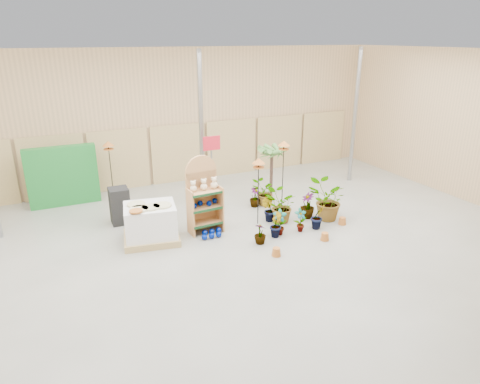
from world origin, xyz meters
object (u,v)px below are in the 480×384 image
(bird_table_front, at_px, (259,163))
(display_shelf, at_px, (203,197))
(potted_plant_2, at_px, (280,206))
(pallet_stack, at_px, (151,223))

(bird_table_front, bearing_deg, display_shelf, 170.34)
(display_shelf, distance_m, potted_plant_2, 2.16)
(display_shelf, distance_m, pallet_stack, 1.48)
(display_shelf, height_order, bird_table_front, display_shelf)
(pallet_stack, relative_size, bird_table_front, 0.81)
(display_shelf, relative_size, bird_table_front, 1.09)
(pallet_stack, distance_m, potted_plant_2, 3.50)
(potted_plant_2, bearing_deg, display_shelf, 168.73)
(display_shelf, bearing_deg, potted_plant_2, -14.80)
(display_shelf, height_order, potted_plant_2, display_shelf)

